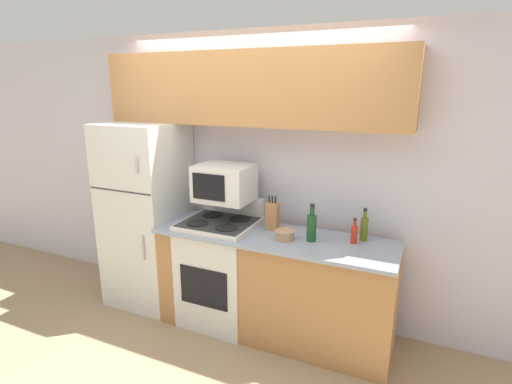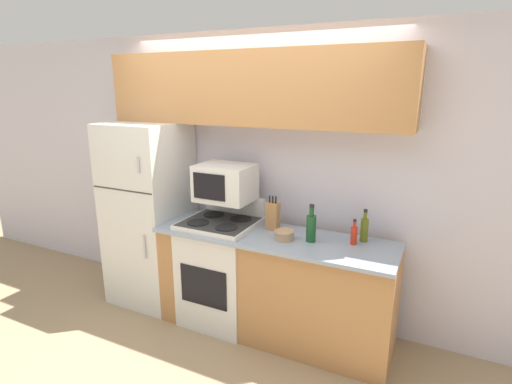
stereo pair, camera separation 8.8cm
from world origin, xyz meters
TOP-DOWN VIEW (x-y plane):
  - ground_plane at (0.00, 0.00)m, footprint 12.00×12.00m
  - wall_back at (0.00, 0.69)m, footprint 8.00×0.05m
  - lower_cabinets at (0.35, 0.28)m, footprint 1.98×0.61m
  - refrigerator at (-0.99, 0.33)m, footprint 0.69×0.68m
  - upper_cabinets at (0.00, 0.51)m, footprint 2.67×0.31m
  - stove at (-0.16, 0.27)m, footprint 0.62×0.59m
  - microwave at (-0.15, 0.36)m, footprint 0.47×0.38m
  - knife_block at (0.29, 0.40)m, footprint 0.10×0.09m
  - bowl at (0.46, 0.22)m, footprint 0.16×0.16m
  - bottle_wine_green at (0.66, 0.28)m, footprint 0.08×0.08m
  - bottle_olive_oil at (1.03, 0.46)m, footprint 0.06×0.06m
  - bottle_hot_sauce at (0.98, 0.36)m, footprint 0.05×0.05m

SIDE VIEW (x-z plane):
  - ground_plane at x=0.00m, z-range 0.00..0.00m
  - lower_cabinets at x=0.35m, z-range 0.00..0.90m
  - stove at x=-0.16m, z-range -0.06..1.04m
  - refrigerator at x=-0.99m, z-range 0.00..1.75m
  - bowl at x=0.46m, z-range 0.90..0.98m
  - bottle_hot_sauce at x=0.98m, z-range 0.88..1.08m
  - bottle_olive_oil at x=1.03m, z-range 0.87..1.13m
  - bottle_wine_green at x=0.66m, z-range 0.87..1.17m
  - knife_block at x=0.29m, z-range 0.87..1.17m
  - microwave at x=-0.15m, z-range 1.11..1.43m
  - wall_back at x=0.00m, z-range 0.00..2.55m
  - upper_cabinets at x=0.00m, z-range 1.75..2.36m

